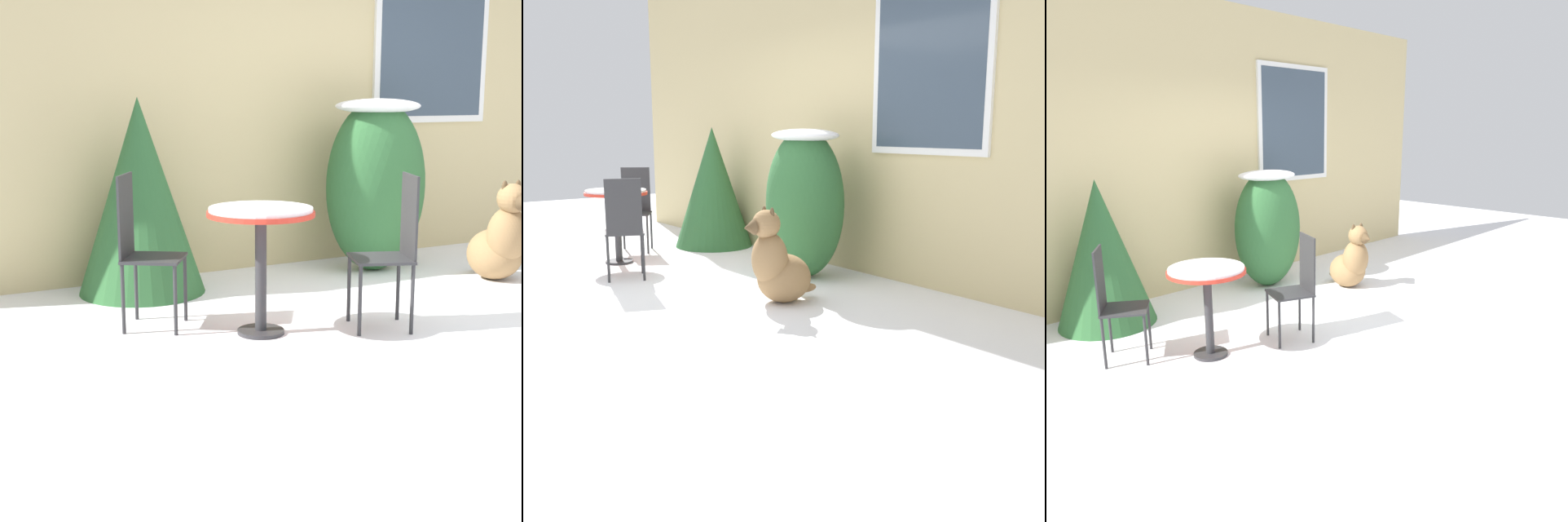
{
  "view_description": "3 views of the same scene",
  "coord_description": "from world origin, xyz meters",
  "views": [
    {
      "loc": [
        -3.63,
        -3.77,
        1.45
      ],
      "look_at": [
        -1.38,
        0.42,
        0.46
      ],
      "focal_mm": 55.0,
      "sensor_mm": 36.0,
      "label": 1
    },
    {
      "loc": [
        5.19,
        -2.36,
        1.43
      ],
      "look_at": [
        0.98,
        0.86,
        0.35
      ],
      "focal_mm": 45.0,
      "sensor_mm": 36.0,
      "label": 2
    },
    {
      "loc": [
        -3.7,
        -3.01,
        1.9
      ],
      "look_at": [
        0.0,
        0.6,
        0.55
      ],
      "focal_mm": 35.0,
      "sensor_mm": 36.0,
      "label": 3
    }
  ],
  "objects": [
    {
      "name": "patio_chair_near_table",
      "position": [
        -1.97,
        0.9,
        0.52
      ],
      "size": [
        0.5,
        0.5,
        0.97
      ],
      "rotation": [
        0.0,
        0.0,
        0.99
      ],
      "color": "#2D2D30",
      "rests_on": "ground_plane"
    },
    {
      "name": "patio_table",
      "position": [
        -1.38,
        0.42,
        0.66
      ],
      "size": [
        0.66,
        0.66,
        0.79
      ],
      "color": "#2D2D30",
      "rests_on": "ground_plane"
    },
    {
      "name": "patio_chair_far_side",
      "position": [
        -0.59,
        0.15,
        0.52
      ],
      "size": [
        0.47,
        0.47,
        0.97
      ],
      "rotation": [
        0.0,
        0.0,
        4.32
      ],
      "color": "#2D2D30",
      "rests_on": "ground_plane"
    },
    {
      "name": "ground_plane",
      "position": [
        0.0,
        0.0,
        0.0
      ],
      "size": [
        16.0,
        16.0,
        0.0
      ],
      "primitive_type": "plane",
      "color": "white"
    },
    {
      "name": "evergreen_bush",
      "position": [
        -1.66,
        1.78,
        0.72
      ],
      "size": [
        0.94,
        0.94,
        1.44
      ],
      "color": "#2D6033",
      "rests_on": "ground_plane"
    },
    {
      "name": "house_wall",
      "position": [
        0.07,
        2.2,
        1.68
      ],
      "size": [
        8.0,
        0.1,
        3.33
      ],
      "color": "#D1BC84",
      "rests_on": "ground_plane"
    },
    {
      "name": "shrub_left",
      "position": [
        0.33,
        1.6,
        0.75
      ],
      "size": [
        0.89,
        0.65,
        1.42
      ],
      "color": "#2D6033",
      "rests_on": "ground_plane"
    },
    {
      "name": "dog",
      "position": [
        0.97,
        0.8,
        0.3
      ],
      "size": [
        0.47,
        0.7,
        0.81
      ],
      "rotation": [
        0.0,
        0.0,
        -0.11
      ],
      "color": "#937047",
      "rests_on": "ground_plane"
    }
  ]
}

